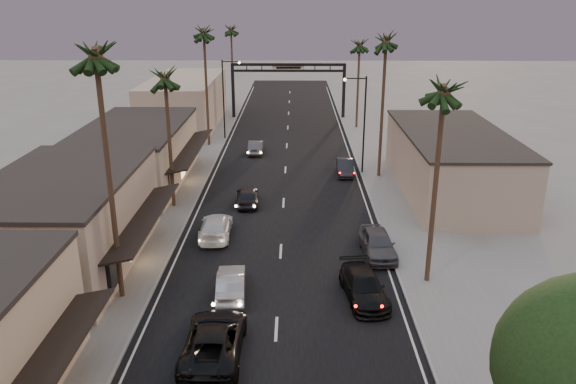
{
  "coord_description": "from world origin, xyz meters",
  "views": [
    {
      "loc": [
        0.89,
        -5.16,
        15.79
      ],
      "look_at": [
        0.42,
        32.55,
        2.5
      ],
      "focal_mm": 35.0,
      "sensor_mm": 36.0,
      "label": 1
    }
  ],
  "objects_px": {
    "palm_rc": "(360,42)",
    "palm_far": "(231,27)",
    "palm_lb": "(95,49)",
    "palm_rb": "(386,37)",
    "palm_lc": "(165,72)",
    "curbside_black": "(364,287)",
    "palm_ra": "(445,84)",
    "oncoming_pickup": "(214,340)",
    "streetlight_right": "(362,117)",
    "palm_ld": "(204,29)",
    "arch": "(288,77)",
    "streetlight_left": "(226,93)",
    "oncoming_silver": "(231,283)"
  },
  "relations": [
    {
      "from": "arch",
      "to": "palm_rb",
      "type": "relative_size",
      "value": 1.07
    },
    {
      "from": "palm_lc",
      "to": "palm_rb",
      "type": "distance_m",
      "value": 19.07
    },
    {
      "from": "arch",
      "to": "palm_ra",
      "type": "relative_size",
      "value": 1.15
    },
    {
      "from": "streetlight_right",
      "to": "palm_rc",
      "type": "xyz_separation_m",
      "value": [
        1.68,
        19.0,
        5.14
      ]
    },
    {
      "from": "streetlight_right",
      "to": "palm_lb",
      "type": "distance_m",
      "value": 28.89
    },
    {
      "from": "palm_lb",
      "to": "palm_far",
      "type": "distance_m",
      "value": 56.03
    },
    {
      "from": "palm_lb",
      "to": "palm_ra",
      "type": "relative_size",
      "value": 1.15
    },
    {
      "from": "palm_lc",
      "to": "oncoming_pickup",
      "type": "distance_m",
      "value": 22.22
    },
    {
      "from": "palm_lb",
      "to": "curbside_black",
      "type": "distance_m",
      "value": 18.35
    },
    {
      "from": "arch",
      "to": "palm_lc",
      "type": "distance_m",
      "value": 35.41
    },
    {
      "from": "streetlight_right",
      "to": "palm_ld",
      "type": "distance_m",
      "value": 19.78
    },
    {
      "from": "streetlight_right",
      "to": "palm_lc",
      "type": "xyz_separation_m",
      "value": [
        -15.52,
        -9.0,
        5.14
      ]
    },
    {
      "from": "palm_lb",
      "to": "oncoming_pickup",
      "type": "distance_m",
      "value": 14.79
    },
    {
      "from": "palm_ld",
      "to": "palm_rc",
      "type": "height_order",
      "value": "palm_ld"
    },
    {
      "from": "palm_rc",
      "to": "palm_far",
      "type": "bearing_deg",
      "value": 140.36
    },
    {
      "from": "palm_far",
      "to": "curbside_black",
      "type": "bearing_deg",
      "value": -76.93
    },
    {
      "from": "palm_ld",
      "to": "oncoming_pickup",
      "type": "distance_m",
      "value": 40.3
    },
    {
      "from": "streetlight_left",
      "to": "palm_lb",
      "type": "height_order",
      "value": "palm_lb"
    },
    {
      "from": "streetlight_left",
      "to": "palm_rc",
      "type": "distance_m",
      "value": 17.42
    },
    {
      "from": "palm_ra",
      "to": "palm_rb",
      "type": "xyz_separation_m",
      "value": [
        0.0,
        20.0,
        0.97
      ]
    },
    {
      "from": "streetlight_left",
      "to": "palm_ra",
      "type": "relative_size",
      "value": 0.68
    },
    {
      "from": "palm_lb",
      "to": "palm_ra",
      "type": "height_order",
      "value": "palm_lb"
    },
    {
      "from": "palm_lc",
      "to": "curbside_black",
      "type": "height_order",
      "value": "palm_lc"
    },
    {
      "from": "palm_rc",
      "to": "palm_far",
      "type": "relative_size",
      "value": 0.92
    },
    {
      "from": "streetlight_right",
      "to": "palm_lb",
      "type": "relative_size",
      "value": 0.59
    },
    {
      "from": "streetlight_right",
      "to": "palm_ld",
      "type": "height_order",
      "value": "palm_ld"
    },
    {
      "from": "palm_lb",
      "to": "palm_ld",
      "type": "xyz_separation_m",
      "value": [
        0.0,
        33.0,
        -0.97
      ]
    },
    {
      "from": "palm_ld",
      "to": "palm_ra",
      "type": "distance_m",
      "value": 35.47
    },
    {
      "from": "palm_lb",
      "to": "palm_rb",
      "type": "height_order",
      "value": "palm_lb"
    },
    {
      "from": "palm_far",
      "to": "arch",
      "type": "bearing_deg",
      "value": -43.95
    },
    {
      "from": "streetlight_right",
      "to": "curbside_black",
      "type": "height_order",
      "value": "streetlight_right"
    },
    {
      "from": "palm_ra",
      "to": "oncoming_pickup",
      "type": "xyz_separation_m",
      "value": [
        -11.39,
        -7.15,
        -10.64
      ]
    },
    {
      "from": "palm_lb",
      "to": "oncoming_pickup",
      "type": "xyz_separation_m",
      "value": [
        5.81,
        -5.15,
        -12.59
      ]
    },
    {
      "from": "palm_ra",
      "to": "oncoming_pickup",
      "type": "height_order",
      "value": "palm_ra"
    },
    {
      "from": "palm_ld",
      "to": "oncoming_pickup",
      "type": "xyz_separation_m",
      "value": [
        5.81,
        -38.15,
        -11.62
      ]
    },
    {
      "from": "palm_ld",
      "to": "palm_lc",
      "type": "bearing_deg",
      "value": -90.0
    },
    {
      "from": "palm_lb",
      "to": "palm_rc",
      "type": "xyz_separation_m",
      "value": [
        17.2,
        42.0,
        -2.92
      ]
    },
    {
      "from": "streetlight_left",
      "to": "oncoming_pickup",
      "type": "bearing_deg",
      "value": -84.27
    },
    {
      "from": "streetlight_left",
      "to": "palm_rb",
      "type": "bearing_deg",
      "value": -42.05
    },
    {
      "from": "arch",
      "to": "palm_ra",
      "type": "bearing_deg",
      "value": -79.41
    },
    {
      "from": "palm_rc",
      "to": "oncoming_pickup",
      "type": "height_order",
      "value": "palm_rc"
    },
    {
      "from": "palm_rb",
      "to": "oncoming_silver",
      "type": "xyz_separation_m",
      "value": [
        -11.21,
        -21.65,
        -11.7
      ]
    },
    {
      "from": "arch",
      "to": "streetlight_left",
      "type": "distance_m",
      "value": 13.85
    },
    {
      "from": "streetlight_right",
      "to": "arch",
      "type": "bearing_deg",
      "value": 105.47
    },
    {
      "from": "palm_ld",
      "to": "palm_rc",
      "type": "relative_size",
      "value": 1.16
    },
    {
      "from": "curbside_black",
      "to": "palm_lc",
      "type": "bearing_deg",
      "value": 125.81
    },
    {
      "from": "streetlight_left",
      "to": "oncoming_pickup",
      "type": "height_order",
      "value": "streetlight_left"
    },
    {
      "from": "streetlight_left",
      "to": "palm_lb",
      "type": "distance_m",
      "value": 36.93
    },
    {
      "from": "palm_ra",
      "to": "palm_rc",
      "type": "distance_m",
      "value": 40.01
    },
    {
      "from": "palm_lc",
      "to": "palm_lb",
      "type": "bearing_deg",
      "value": -90.0
    }
  ]
}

